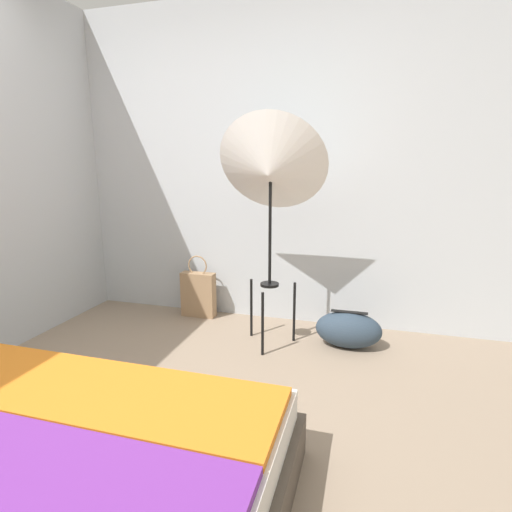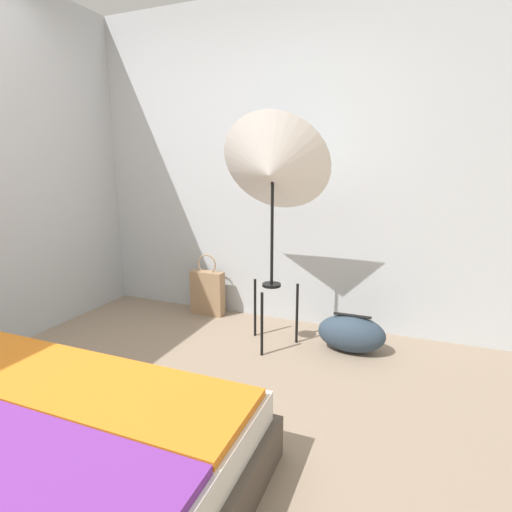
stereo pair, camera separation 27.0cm
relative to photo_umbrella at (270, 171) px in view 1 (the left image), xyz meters
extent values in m
plane|color=gray|center=(-0.44, -1.48, -1.27)|extent=(14.00, 14.00, 0.00)
cube|color=#B7BCC1|center=(-0.44, 0.55, 0.03)|extent=(8.00, 0.05, 2.60)
cube|color=orange|center=(-0.46, -1.41, -0.91)|extent=(1.70, 0.47, 0.04)
cylinder|color=black|center=(0.00, -0.19, -1.04)|extent=(0.02, 0.02, 0.46)
cylinder|color=black|center=(-0.17, 0.10, -1.04)|extent=(0.02, 0.02, 0.46)
cylinder|color=black|center=(0.17, 0.10, -1.04)|extent=(0.02, 0.02, 0.46)
cylinder|color=black|center=(0.00, 0.00, -0.81)|extent=(0.14, 0.14, 0.02)
cylinder|color=black|center=(0.00, 0.00, -0.40)|extent=(0.02, 0.02, 0.82)
cone|color=white|center=(0.00, 0.00, 0.01)|extent=(0.77, 0.54, 0.74)
cube|color=#9E7A56|center=(-0.74, 0.38, -1.07)|extent=(0.30, 0.10, 0.39)
torus|color=#9E7A56|center=(-0.74, 0.38, -0.81)|extent=(0.18, 0.01, 0.18)
ellipsoid|color=#2D3D4C|center=(0.57, 0.10, -1.14)|extent=(0.48, 0.27, 0.27)
cube|color=black|center=(0.57, 0.10, -1.00)|extent=(0.26, 0.04, 0.01)
camera|label=1|loc=(0.67, -2.70, 0.03)|focal=28.00mm
camera|label=2|loc=(0.92, -2.61, 0.03)|focal=28.00mm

